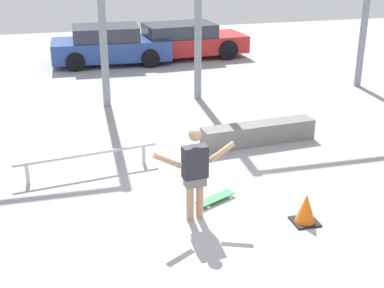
% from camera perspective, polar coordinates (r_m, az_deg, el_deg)
% --- Properties ---
extents(ground_plane, '(36.00, 36.00, 0.00)m').
position_cam_1_polar(ground_plane, '(9.15, 3.48, -6.91)').
color(ground_plane, '#9E9EA3').
extents(skateboarder, '(1.39, 0.26, 1.57)m').
position_cam_1_polar(skateboarder, '(8.46, 0.32, -2.79)').
color(skateboarder, tan).
rests_on(skateboarder, ground_plane).
extents(skateboard, '(0.80, 0.54, 0.08)m').
position_cam_1_polar(skateboard, '(9.34, 2.50, -5.80)').
color(skateboard, '#338C4C').
rests_on(skateboard, ground_plane).
extents(grind_box, '(2.63, 0.69, 0.45)m').
position_cam_1_polar(grind_box, '(11.88, 7.08, 1.14)').
color(grind_box, slate).
rests_on(grind_box, ground_plane).
extents(grind_rail, '(2.75, 0.48, 0.42)m').
position_cam_1_polar(grind_rail, '(10.47, -11.10, -1.38)').
color(grind_rail, '#B7BABF').
rests_on(grind_rail, ground_plane).
extents(parked_car_blue, '(4.14, 2.11, 1.32)m').
position_cam_1_polar(parked_car_blue, '(19.24, -8.76, 10.36)').
color(parked_car_blue, '#284793').
rests_on(parked_car_blue, ground_plane).
extents(parked_car_red, '(4.61, 2.15, 1.26)m').
position_cam_1_polar(parked_car_red, '(19.90, -0.97, 10.94)').
color(parked_car_red, red).
rests_on(parked_car_red, ground_plane).
extents(traffic_cone, '(0.41, 0.41, 0.51)m').
position_cam_1_polar(traffic_cone, '(8.81, 12.05, -6.79)').
color(traffic_cone, black).
rests_on(traffic_cone, ground_plane).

